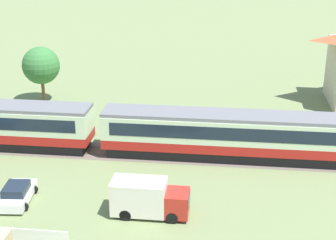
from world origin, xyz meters
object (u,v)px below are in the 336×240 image
object	(u,v)px
parked_car_white	(17,194)
delivery_truck_red	(148,198)
passenger_train	(224,133)
yard_tree_0	(41,66)

from	to	relation	value
parked_car_white	delivery_truck_red	world-z (taller)	delivery_truck_red
passenger_train	parked_car_white	distance (m)	17.18
passenger_train	delivery_truck_red	xyz separation A→B (m)	(-4.91, -9.84, -0.94)
delivery_truck_red	yard_tree_0	size ratio (longest dim) A/B	0.85
delivery_truck_red	yard_tree_0	bearing A→B (deg)	124.50
yard_tree_0	delivery_truck_red	bearing A→B (deg)	-55.50
passenger_train	parked_car_white	xyz separation A→B (m)	(-14.38, -9.27, -1.57)
delivery_truck_red	yard_tree_0	xyz separation A→B (m)	(-15.27, 22.21, 2.87)
parked_car_white	delivery_truck_red	xyz separation A→B (m)	(9.47, -0.57, 0.63)
parked_car_white	delivery_truck_red	size ratio (longest dim) A/B	0.80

